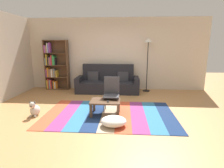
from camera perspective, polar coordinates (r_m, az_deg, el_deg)
The scene contains 12 objects.
ground_plane at distance 4.71m, azimuth -0.24°, elevation -8.91°, with size 14.00×14.00×0.00m, color #B27F4C.
back_wall at distance 6.94m, azimuth 1.32°, elevation 9.49°, with size 6.80×0.10×2.70m, color beige.
left_wall at distance 6.34m, azimuth -32.26°, elevation 7.27°, with size 0.10×5.50×2.70m, color beige.
rug at distance 4.56m, azimuth -0.85°, elevation -9.59°, with size 3.23×2.01×0.01m.
couch at distance 6.57m, azimuth -1.37°, elevation 0.38°, with size 2.26×0.80×1.00m.
bookshelf at distance 7.25m, azimuth -18.02°, elevation 5.28°, with size 0.90×0.28×1.88m.
coffee_table at distance 4.44m, azimuth -2.13°, elevation -6.04°, with size 0.73×0.53×0.36m.
pouf at distance 3.90m, azimuth 0.54°, elevation -11.80°, with size 0.55×0.46×0.21m, color white.
dog at distance 4.82m, azimuth -23.52°, elevation -7.49°, with size 0.22×0.35×0.40m.
standing_lamp at distance 6.65m, azimuth 11.46°, elevation 11.43°, with size 0.32×0.32×1.94m.
tv_remote at distance 4.34m, azimuth -1.29°, elevation -5.46°, with size 0.04×0.15×0.02m, color black.
folding_chair at distance 4.63m, azimuth -0.17°, elevation -2.34°, with size 0.40×0.40×0.90m.
Camera 1 is at (0.32, -4.37, 1.73)m, focal length 28.59 mm.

